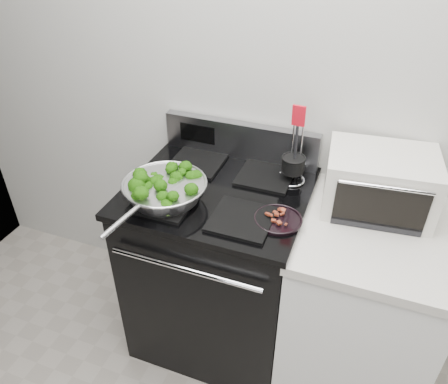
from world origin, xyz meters
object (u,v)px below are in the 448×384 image
at_px(toaster_oven, 379,182).
at_px(utensil_holder, 293,168).
at_px(bacon_plate, 278,217).
at_px(gas_range, 218,265).
at_px(skillet, 165,189).

bearing_deg(toaster_oven, utensil_holder, 170.37).
bearing_deg(toaster_oven, bacon_plate, -147.25).
bearing_deg(gas_range, skillet, -138.28).
distance_m(gas_range, skillet, 0.57).
bearing_deg(utensil_holder, skillet, -140.61).
xyz_separation_m(gas_range, skillet, (-0.18, -0.16, 0.52)).
xyz_separation_m(skillet, utensil_holder, (0.46, 0.33, 0.01)).
relative_size(gas_range, toaster_oven, 2.45).
bearing_deg(gas_range, toaster_oven, 13.10).
relative_size(gas_range, utensil_holder, 3.06).
distance_m(skillet, bacon_plate, 0.48).
height_order(gas_range, bacon_plate, gas_range).
distance_m(gas_range, bacon_plate, 0.58).
bearing_deg(utensil_holder, toaster_oven, -0.10).
height_order(gas_range, skillet, gas_range).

